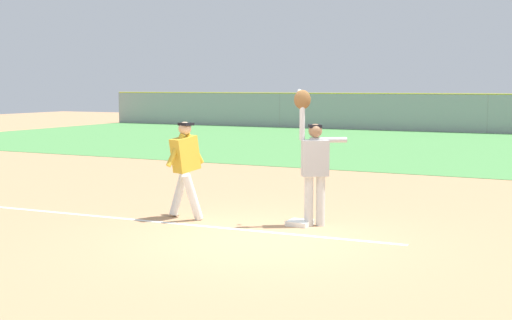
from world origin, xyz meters
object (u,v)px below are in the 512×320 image
Objects in this scene: parked_car_green at (350,114)px; parked_car_silver at (442,116)px; runner at (185,163)px; fielder at (314,160)px; first_base at (299,223)px; baseball at (300,91)px.

parked_car_silver is at bearing -9.86° from parked_car_green.
runner reaches higher than parked_car_green.
parked_car_green is (-8.85, 28.74, -0.45)m from fielder.
parked_car_silver is at bearing 109.81° from runner.
parked_car_green is 1.00× the size of parked_car_silver.
parked_car_green is at bearing 120.51° from runner.
runner is (-2.05, -0.32, 0.96)m from first_base.
runner is at bearing -81.80° from parked_car_green.
runner is 2.39m from baseball.
runner is at bearing -171.04° from first_base.
baseball is 0.02× the size of parked_car_green.
baseball is at bearing -88.62° from parked_car_silver.
baseball is (1.98, 0.46, 1.26)m from runner.
baseball reaches higher than first_base.
fielder is 0.50× the size of parked_car_silver.
runner is 28.63m from parked_car_silver.
fielder is at bearing 16.90° from first_base.
first_base is 0.08× the size of parked_car_green.
fielder is 1.17m from baseball.
first_base is 0.22× the size of runner.
first_base is 28.46m from parked_car_silver.
fielder reaches higher than parked_car_silver.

